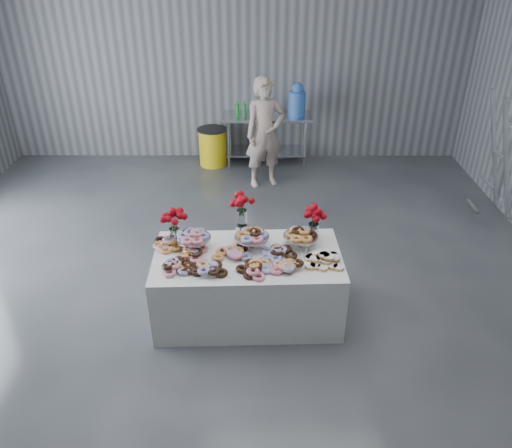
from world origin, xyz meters
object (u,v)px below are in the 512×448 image
Objects in this scene: water_jug at (297,101)px; person at (265,133)px; prep_table at (267,131)px; trash_barrel at (213,147)px; stepladder at (500,156)px; display_table at (248,285)px.

person reaches higher than water_jug.
trash_barrel is (-0.95, -0.00, -0.29)m from prep_table.
stepladder reaches higher than trash_barrel.
prep_table is 2.29× the size of trash_barrel.
prep_table is at bearing 180.00° from water_jug.
display_table is 1.09× the size of person.
prep_table is 0.85m from person.
stepladder reaches higher than person.
stepladder is at bearing -36.95° from person.
stepladder reaches higher than display_table.
person is at bearing -93.27° from prep_table.
water_jug is 0.31× the size of stepladder.
display_table is at bearing -113.94° from person.
trash_barrel is at bearing 99.58° from display_table.
person is at bearing 163.15° from stepladder.
stepladder is at bearing -23.34° from trash_barrel.
water_jug reaches higher than trash_barrel.
water_jug is at bearing 79.32° from display_table.
stepladder is (3.47, 2.26, 0.53)m from display_table.
display_table is 4.07m from prep_table.
person is 0.96× the size of stepladder.
person is (0.22, 3.24, 0.49)m from display_table.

